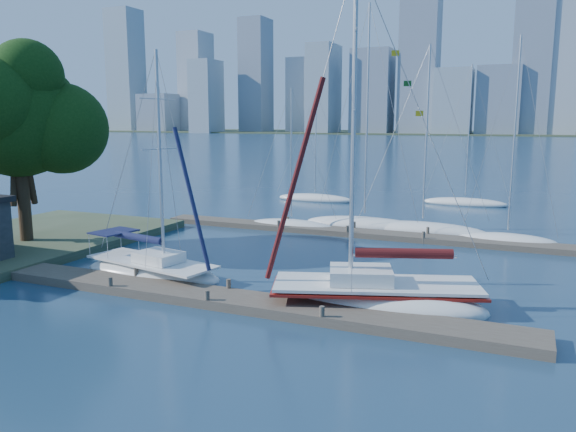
% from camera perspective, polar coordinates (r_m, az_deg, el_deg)
% --- Properties ---
extents(ground, '(700.00, 700.00, 0.00)m').
position_cam_1_polar(ground, '(24.39, -7.07, -8.74)').
color(ground, '#18344F').
rests_on(ground, ground).
extents(near_dock, '(26.00, 2.00, 0.40)m').
position_cam_1_polar(near_dock, '(24.33, -7.08, -8.29)').
color(near_dock, '#473E34').
rests_on(near_dock, ground).
extents(far_dock, '(30.00, 1.80, 0.36)m').
position_cam_1_polar(far_dock, '(37.98, 7.84, -1.78)').
color(far_dock, '#473E34').
rests_on(far_dock, ground).
extents(far_shore, '(800.00, 100.00, 1.50)m').
position_cam_1_polar(far_shore, '(340.22, 21.42, 7.77)').
color(far_shore, '#38472D').
rests_on(far_shore, ground).
extents(tree, '(9.52, 8.66, 12.18)m').
position_cam_1_polar(tree, '(36.87, -25.82, 9.38)').
color(tree, black).
rests_on(tree, ground).
extents(sailboat_navy, '(7.91, 3.88, 11.38)m').
position_cam_1_polar(sailboat_navy, '(28.38, -13.71, -4.36)').
color(sailboat_navy, white).
rests_on(sailboat_navy, ground).
extents(sailboat_maroon, '(9.52, 5.71, 14.46)m').
position_cam_1_polar(sailboat_maroon, '(23.62, 8.89, -6.65)').
color(sailboat_maroon, white).
rests_on(sailboat_maroon, ground).
extents(bg_boat_1, '(6.71, 3.09, 10.20)m').
position_cam_1_polar(bg_boat_1, '(40.34, 0.34, -0.95)').
color(bg_boat_1, white).
rests_on(bg_boat_1, ground).
extents(bg_boat_2, '(9.12, 5.67, 15.89)m').
position_cam_1_polar(bg_boat_2, '(40.70, 7.79, -0.83)').
color(bg_boat_2, white).
rests_on(bg_boat_2, ground).
extents(bg_boat_3, '(9.09, 4.70, 12.93)m').
position_cam_1_polar(bg_boat_3, '(39.68, 13.51, -1.34)').
color(bg_boat_3, white).
rests_on(bg_boat_3, ground).
extents(bg_boat_4, '(6.35, 4.17, 12.99)m').
position_cam_1_polar(bg_boat_4, '(37.87, 21.40, -2.28)').
color(bg_boat_4, white).
rests_on(bg_boat_4, ground).
extents(bg_boat_6, '(7.78, 3.31, 10.53)m').
position_cam_1_polar(bg_boat_6, '(54.23, 2.78, 1.79)').
color(bg_boat_6, white).
rests_on(bg_boat_6, ground).
extents(bg_boat_7, '(7.71, 3.02, 12.88)m').
position_cam_1_polar(bg_boat_7, '(53.92, 17.55, 1.32)').
color(bg_boat_7, white).
rests_on(bg_boat_7, ground).
extents(skyline, '(502.57, 51.31, 106.56)m').
position_cam_1_polar(skyline, '(311.61, 25.80, 13.93)').
color(skyline, '#869DAD').
rests_on(skyline, ground).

